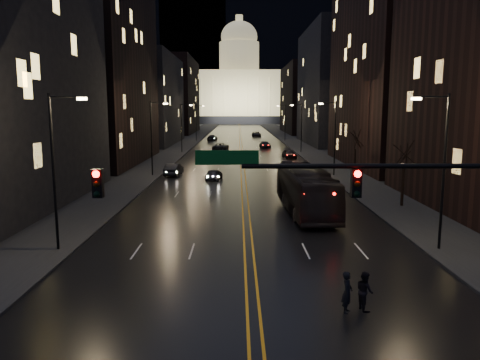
{
  "coord_description": "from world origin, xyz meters",
  "views": [
    {
      "loc": [
        -0.61,
        -16.06,
        8.19
      ],
      "look_at": [
        -0.5,
        13.2,
        3.68
      ],
      "focal_mm": 35.0,
      "sensor_mm": 36.0,
      "label": 1
    }
  ],
  "objects_px": {
    "traffic_signal": "(424,197)",
    "receding_car_a": "(287,166)",
    "oncoming_car_a": "(214,174)",
    "pedestrian_a": "(347,292)",
    "oncoming_car_b": "(174,170)",
    "bus": "(306,191)",
    "pedestrian_b": "(365,291)"
  },
  "relations": [
    {
      "from": "pedestrian_a",
      "to": "oncoming_car_b",
      "type": "bearing_deg",
      "value": 41.2
    },
    {
      "from": "oncoming_car_a",
      "to": "pedestrian_a",
      "type": "relative_size",
      "value": 2.28
    },
    {
      "from": "pedestrian_a",
      "to": "bus",
      "type": "bearing_deg",
      "value": 20.7
    },
    {
      "from": "oncoming_car_a",
      "to": "receding_car_a",
      "type": "relative_size",
      "value": 0.97
    },
    {
      "from": "bus",
      "to": "pedestrian_b",
      "type": "xyz_separation_m",
      "value": [
        -0.16,
        -18.09,
        -0.95
      ]
    },
    {
      "from": "bus",
      "to": "receding_car_a",
      "type": "relative_size",
      "value": 3.13
    },
    {
      "from": "bus",
      "to": "pedestrian_b",
      "type": "height_order",
      "value": "bus"
    },
    {
      "from": "receding_car_a",
      "to": "pedestrian_b",
      "type": "distance_m",
      "value": 42.59
    },
    {
      "from": "oncoming_car_b",
      "to": "bus",
      "type": "bearing_deg",
      "value": 127.63
    },
    {
      "from": "oncoming_car_a",
      "to": "pedestrian_b",
      "type": "distance_m",
      "value": 35.83
    },
    {
      "from": "bus",
      "to": "receding_car_a",
      "type": "bearing_deg",
      "value": 85.09
    },
    {
      "from": "bus",
      "to": "oncoming_car_b",
      "type": "bearing_deg",
      "value": 120.4
    },
    {
      "from": "traffic_signal",
      "to": "pedestrian_a",
      "type": "relative_size",
      "value": 10.04
    },
    {
      "from": "traffic_signal",
      "to": "receding_car_a",
      "type": "relative_size",
      "value": 4.28
    },
    {
      "from": "oncoming_car_b",
      "to": "receding_car_a",
      "type": "relative_size",
      "value": 1.13
    },
    {
      "from": "oncoming_car_b",
      "to": "receding_car_a",
      "type": "distance_m",
      "value": 14.82
    },
    {
      "from": "oncoming_car_a",
      "to": "pedestrian_a",
      "type": "distance_m",
      "value": 35.94
    },
    {
      "from": "receding_car_a",
      "to": "pedestrian_a",
      "type": "xyz_separation_m",
      "value": [
        -1.98,
        -42.85,
        0.19
      ]
    },
    {
      "from": "traffic_signal",
      "to": "oncoming_car_a",
      "type": "bearing_deg",
      "value": 104.11
    },
    {
      "from": "pedestrian_b",
      "to": "oncoming_car_b",
      "type": "bearing_deg",
      "value": 6.36
    },
    {
      "from": "oncoming_car_b",
      "to": "pedestrian_b",
      "type": "height_order",
      "value": "pedestrian_b"
    },
    {
      "from": "traffic_signal",
      "to": "oncoming_car_b",
      "type": "distance_m",
      "value": 43.31
    },
    {
      "from": "receding_car_a",
      "to": "bus",
      "type": "bearing_deg",
      "value": -85.43
    },
    {
      "from": "oncoming_car_b",
      "to": "pedestrian_a",
      "type": "distance_m",
      "value": 40.71
    },
    {
      "from": "pedestrian_b",
      "to": "pedestrian_a",
      "type": "bearing_deg",
      "value": 97.55
    },
    {
      "from": "receding_car_a",
      "to": "traffic_signal",
      "type": "bearing_deg",
      "value": -82.81
    },
    {
      "from": "pedestrian_a",
      "to": "pedestrian_b",
      "type": "xyz_separation_m",
      "value": [
        0.78,
        0.28,
        -0.05
      ]
    },
    {
      "from": "traffic_signal",
      "to": "receding_car_a",
      "type": "distance_m",
      "value": 44.87
    },
    {
      "from": "traffic_signal",
      "to": "bus",
      "type": "xyz_separation_m",
      "value": [
        -1.19,
        20.17,
        -3.34
      ]
    },
    {
      "from": "oncoming_car_b",
      "to": "pedestrian_b",
      "type": "relative_size",
      "value": 2.82
    },
    {
      "from": "oncoming_car_a",
      "to": "pedestrian_a",
      "type": "bearing_deg",
      "value": 108.82
    },
    {
      "from": "receding_car_a",
      "to": "pedestrian_b",
      "type": "relative_size",
      "value": 2.5
    }
  ]
}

